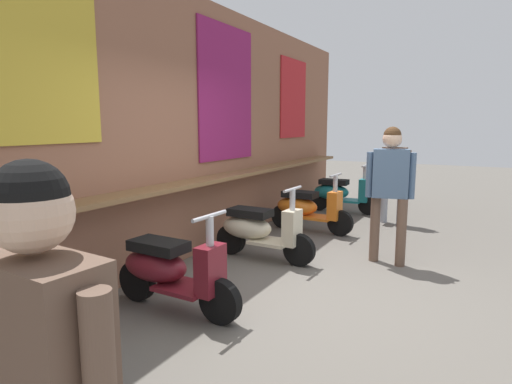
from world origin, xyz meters
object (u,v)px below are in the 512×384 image
object	(u,v)px
scooter_cream	(258,229)
shopper_with_handbag	(393,169)
scooter_teal	(340,193)
scooter_maroon	(169,270)
scooter_orange	(306,208)
shopper_browsing	(390,180)

from	to	relation	value
scooter_cream	shopper_with_handbag	world-z (taller)	shopper_with_handbag
scooter_cream	scooter_teal	bearing A→B (deg)	91.38
scooter_cream	scooter_maroon	bearing A→B (deg)	-88.62
scooter_teal	shopper_with_handbag	xyz separation A→B (m)	(-0.52, -1.10, 0.57)
scooter_maroon	shopper_with_handbag	world-z (taller)	shopper_with_handbag
scooter_cream	scooter_orange	bearing A→B (deg)	91.38
shopper_with_handbag	scooter_teal	bearing A→B (deg)	-111.74
scooter_orange	scooter_maroon	bearing A→B (deg)	-87.88
scooter_cream	shopper_with_handbag	bearing A→B (deg)	70.59
scooter_orange	shopper_with_handbag	xyz separation A→B (m)	(1.24, -1.10, 0.57)
scooter_cream	scooter_orange	distance (m)	1.66
shopper_browsing	shopper_with_handbag	bearing A→B (deg)	177.89
scooter_cream	shopper_browsing	world-z (taller)	shopper_browsing
scooter_cream	shopper_with_handbag	xyz separation A→B (m)	(2.90, -1.10, 0.57)
shopper_with_handbag	scooter_orange	bearing A→B (deg)	-38.33
scooter_cream	scooter_orange	world-z (taller)	same
scooter_cream	scooter_teal	size ratio (longest dim) A/B	1.00
shopper_browsing	scooter_orange	bearing A→B (deg)	-137.16
scooter_orange	shopper_browsing	distance (m)	1.96
scooter_maroon	scooter_orange	world-z (taller)	same
scooter_maroon	shopper_with_handbag	xyz separation A→B (m)	(4.66, -1.10, 0.57)
scooter_orange	scooter_teal	xyz separation A→B (m)	(1.75, 0.00, 0.00)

